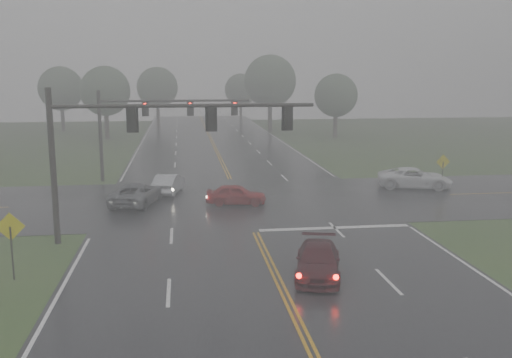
{
  "coord_description": "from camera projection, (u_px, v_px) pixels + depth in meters",
  "views": [
    {
      "loc": [
        -3.86,
        -15.48,
        8.5
      ],
      "look_at": [
        0.29,
        16.0,
        2.6
      ],
      "focal_mm": 40.0,
      "sensor_mm": 36.0,
      "label": 1
    }
  ],
  "objects": [
    {
      "name": "tree_nw_a",
      "position": [
        105.0,
        91.0,
        73.85
      ],
      "size": [
        6.46,
        6.46,
        9.48
      ],
      "color": "#2F271F",
      "rests_on": "ground"
    },
    {
      "name": "pickup_white",
      "position": [
        414.0,
        188.0,
        42.86
      ],
      "size": [
        5.91,
        3.86,
        1.51
      ],
      "primitive_type": "imported",
      "rotation": [
        0.0,
        0.0,
        1.3
      ],
      "color": "white",
      "rests_on": "ground"
    },
    {
      "name": "tree_ne_a",
      "position": [
        270.0,
        81.0,
        83.4
      ],
      "size": [
        7.64,
        7.64,
        11.23
      ],
      "color": "#2F271F",
      "rests_on": "ground"
    },
    {
      "name": "stop_bar",
      "position": [
        335.0,
        228.0,
        31.75
      ],
      "size": [
        8.5,
        0.5,
        0.01
      ],
      "primitive_type": "cube",
      "color": "white",
      "rests_on": "ground"
    },
    {
      "name": "sign_diamond_east",
      "position": [
        443.0,
        166.0,
        42.04
      ],
      "size": [
        1.09,
        0.12,
        2.63
      ],
      "rotation": [
        0.0,
        0.0,
        0.07
      ],
      "color": "black",
      "rests_on": "ground"
    },
    {
      "name": "tree_n_mid",
      "position": [
        157.0,
        87.0,
        90.84
      ],
      "size": [
        6.51,
        6.51,
        9.56
      ],
      "color": "#2F271F",
      "rests_on": "ground"
    },
    {
      "name": "signal_gantry_near",
      "position": [
        135.0,
        135.0,
        28.45
      ],
      "size": [
        13.27,
        0.34,
        7.83
      ],
      "color": "black",
      "rests_on": "ground"
    },
    {
      "name": "signal_gantry_far",
      "position": [
        147.0,
        118.0,
        45.26
      ],
      "size": [
        11.99,
        0.37,
        7.2
      ],
      "color": "black",
      "rests_on": "ground"
    },
    {
      "name": "sedan_red",
      "position": [
        236.0,
        205.0,
        37.44
      ],
      "size": [
        4.12,
        2.15,
        1.34
      ],
      "primitive_type": "imported",
      "rotation": [
        0.0,
        0.0,
        1.42
      ],
      "color": "#9F0E12",
      "rests_on": "ground"
    },
    {
      "name": "tree_e_near",
      "position": [
        336.0,
        95.0,
        76.18
      ],
      "size": [
        5.79,
        5.79,
        8.5
      ],
      "color": "#2F271F",
      "rests_on": "ground"
    },
    {
      "name": "sedan_maroon",
      "position": [
        318.0,
        276.0,
        24.26
      ],
      "size": [
        2.9,
        4.85,
        1.32
      ],
      "primitive_type": "imported",
      "rotation": [
        0.0,
        0.0,
        -0.25
      ],
      "color": "#3B0A10",
      "rests_on": "ground"
    },
    {
      "name": "cross_street",
      "position": [
        240.0,
        201.0,
        38.58
      ],
      "size": [
        120.0,
        14.0,
        0.02
      ],
      "primitive_type": "cube",
      "color": "black",
      "rests_on": "ground"
    },
    {
      "name": "sedan_silver",
      "position": [
        169.0,
        193.0,
        40.93
      ],
      "size": [
        2.38,
        4.53,
        1.42
      ],
      "primitive_type": "imported",
      "rotation": [
        0.0,
        0.0,
        2.93
      ],
      "color": "#B4B6BC",
      "rests_on": "ground"
    },
    {
      "name": "sign_diamond_west",
      "position": [
        11.0,
        235.0,
        23.5
      ],
      "size": [
        1.2,
        0.11,
        2.88
      ],
      "rotation": [
        0.0,
        0.0,
        0.03
      ],
      "color": "black",
      "rests_on": "ground"
    },
    {
      "name": "tree_n_far",
      "position": [
        241.0,
        90.0,
        102.98
      ],
      "size": [
        5.79,
        5.79,
        8.51
      ],
      "color": "#2F271F",
      "rests_on": "ground"
    },
    {
      "name": "tree_nw_b",
      "position": [
        61.0,
        89.0,
        83.72
      ],
      "size": [
        6.5,
        6.5,
        9.54
      ],
      "color": "#2F271F",
      "rests_on": "ground"
    },
    {
      "name": "main_road",
      "position": [
        243.0,
        208.0,
        36.63
      ],
      "size": [
        18.0,
        160.0,
        0.02
      ],
      "primitive_type": "cube",
      "color": "black",
      "rests_on": "ground"
    },
    {
      "name": "car_grey",
      "position": [
        137.0,
        205.0,
        37.45
      ],
      "size": [
        3.65,
        5.61,
        1.44
      ],
      "primitive_type": "imported",
      "rotation": [
        0.0,
        0.0,
        2.88
      ],
      "color": "#53565B",
      "rests_on": "ground"
    }
  ]
}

